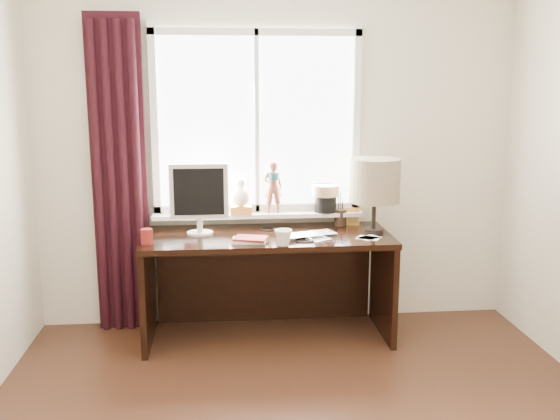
{
  "coord_description": "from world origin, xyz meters",
  "views": [
    {
      "loc": [
        -0.41,
        -2.54,
        1.78
      ],
      "look_at": [
        -0.05,
        1.25,
        1.0
      ],
      "focal_mm": 40.0,
      "sensor_mm": 36.0,
      "label": 1
    }
  ],
  "objects": [
    {
      "name": "wall_back",
      "position": [
        0.0,
        2.0,
        1.3
      ],
      "size": [
        3.5,
        0.0,
        2.6
      ],
      "primitive_type": "cube",
      "rotation": [
        1.57,
        0.0,
        0.0
      ],
      "color": "beige",
      "rests_on": "ground"
    },
    {
      "name": "laptop",
      "position": [
        0.18,
        1.53,
        0.76
      ],
      "size": [
        0.42,
        0.33,
        0.03
      ],
      "primitive_type": "imported",
      "rotation": [
        0.0,
        0.0,
        0.32
      ],
      "color": "silver",
      "rests_on": "desk"
    },
    {
      "name": "mug",
      "position": [
        -0.02,
        1.33,
        0.81
      ],
      "size": [
        0.14,
        0.13,
        0.11
      ],
      "primitive_type": "imported",
      "rotation": [
        0.0,
        0.0,
        0.28
      ],
      "color": "white",
      "rests_on": "desk"
    },
    {
      "name": "red_cup",
      "position": [
        -0.9,
        1.45,
        0.8
      ],
      "size": [
        0.08,
        0.08,
        0.1
      ],
      "primitive_type": "cylinder",
      "color": "maroon",
      "rests_on": "desk"
    },
    {
      "name": "window",
      "position": [
        -0.13,
        1.95,
        1.31
      ],
      "size": [
        1.52,
        0.21,
        1.4
      ],
      "color": "white",
      "rests_on": "ground"
    },
    {
      "name": "curtain",
      "position": [
        -1.13,
        1.91,
        1.12
      ],
      "size": [
        0.38,
        0.09,
        2.25
      ],
      "color": "black",
      "rests_on": "floor"
    },
    {
      "name": "desk",
      "position": [
        -0.1,
        1.73,
        0.51
      ],
      "size": [
        1.7,
        0.7,
        0.75
      ],
      "color": "black",
      "rests_on": "floor"
    },
    {
      "name": "monitor",
      "position": [
        -0.57,
        1.69,
        1.03
      ],
      "size": [
        0.4,
        0.18,
        0.49
      ],
      "color": "beige",
      "rests_on": "desk"
    },
    {
      "name": "notebook_stack",
      "position": [
        -0.23,
        1.44,
        0.77
      ],
      "size": [
        0.25,
        0.2,
        0.03
      ],
      "color": "beige",
      "rests_on": "desk"
    },
    {
      "name": "brush_holder",
      "position": [
        0.45,
        1.86,
        0.81
      ],
      "size": [
        0.09,
        0.09,
        0.25
      ],
      "color": "black",
      "rests_on": "desk"
    },
    {
      "name": "icon_frame",
      "position": [
        0.54,
        1.86,
        0.81
      ],
      "size": [
        0.1,
        0.04,
        0.13
      ],
      "color": "gold",
      "rests_on": "desk"
    },
    {
      "name": "table_lamp",
      "position": [
        0.64,
        1.62,
        1.11
      ],
      "size": [
        0.35,
        0.35,
        0.52
      ],
      "color": "black",
      "rests_on": "desk"
    },
    {
      "name": "loose_papers",
      "position": [
        0.46,
        1.47,
        0.75
      ],
      "size": [
        0.53,
        0.18,
        0.0
      ],
      "color": "white",
      "rests_on": "desk"
    },
    {
      "name": "desk_cables",
      "position": [
        0.09,
        1.6,
        0.75
      ],
      "size": [
        0.42,
        0.48,
        0.01
      ],
      "color": "black",
      "rests_on": "desk"
    }
  ]
}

